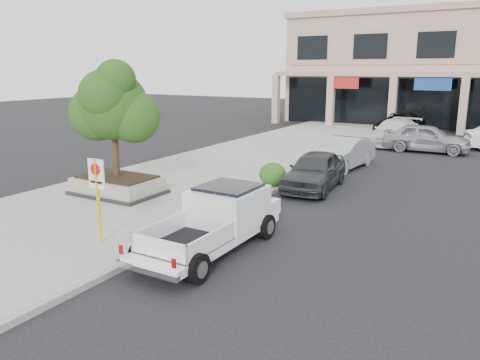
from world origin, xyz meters
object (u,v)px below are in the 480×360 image
curb_car_d (400,125)px  curb_car_b (343,153)px  planter_tree (119,105)px  lot_car_a (426,138)px  pickup_truck (210,223)px  curb_car_c (394,132)px  no_parking_sign (97,189)px  curb_car_a (315,170)px  planter (118,185)px

curb_car_d → curb_car_b: bearing=-90.2°
planter_tree → lot_car_a: (8.15, 16.10, -2.60)m
pickup_truck → curb_car_c: pickup_truck is taller
no_parking_sign → curb_car_b: size_ratio=0.51×
no_parking_sign → curb_car_a: no_parking_sign is taller
planter_tree → curb_car_a: 7.91m
curb_car_b → lot_car_a: (2.70, 6.98, 0.07)m
planter_tree → curb_car_d: size_ratio=0.67×
planter → planter_tree: bearing=49.0°
no_parking_sign → pickup_truck: bearing=25.5°
no_parking_sign → lot_car_a: no_parking_sign is taller
pickup_truck → curb_car_a: 7.65m
planter_tree → pickup_truck: 6.98m
curb_car_b → curb_car_c: (0.47, 8.88, 0.04)m
planter_tree → curb_car_d: 22.64m
planter_tree → curb_car_a: bearing=39.8°
planter → pickup_truck: 6.54m
planter_tree → no_parking_sign: bearing=-52.8°
planter → curb_car_b: (5.58, 9.27, 0.27)m
planter_tree → curb_car_c: 19.13m
planter → curb_car_a: (5.86, 4.93, 0.28)m
curb_car_c → curb_car_b: bearing=-86.7°
no_parking_sign → lot_car_a: size_ratio=0.48×
planter_tree → curb_car_b: 10.95m
curb_car_d → curb_car_a: bearing=-89.2°
planter → planter_tree: planter_tree is taller
curb_car_a → planter_tree: bearing=-145.2°
no_parking_sign → curb_car_a: 9.32m
planter → curb_car_c: bearing=71.6°
planter_tree → no_parking_sign: 5.50m
curb_car_b → curb_car_c: 8.89m
pickup_truck → curb_car_b: bearing=92.2°
curb_car_c → pickup_truck: bearing=-84.0°
planter_tree → no_parking_sign: size_ratio=1.74×
curb_car_a → curb_car_d: 17.05m
pickup_truck → lot_car_a: 19.12m
planter → curb_car_c: curb_car_c is taller
planter → pickup_truck: bearing=-24.6°
planter → lot_car_a: 18.24m
lot_car_a → curb_car_c: bearing=48.0°
pickup_truck → planter: bearing=155.9°
pickup_truck → curb_car_b: size_ratio=1.13×
no_parking_sign → curb_car_d: 26.07m
planter → no_parking_sign: bearing=-50.6°
curb_car_d → lot_car_a: bearing=-64.9°
curb_car_b → curb_car_d: bearing=96.3°
curb_car_c → curb_car_d: bearing=103.2°
curb_car_a → pickup_truck: bearing=-94.5°
curb_car_a → curb_car_b: 4.35m
no_parking_sign → curb_car_a: size_ratio=0.52×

